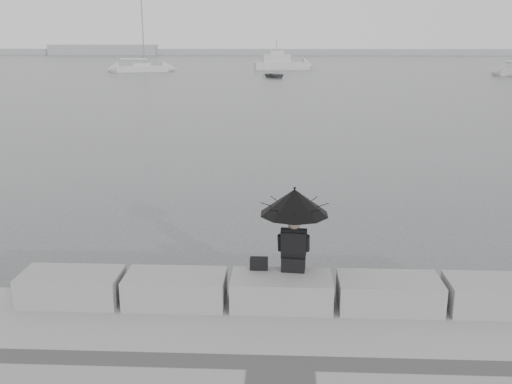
{
  "coord_description": "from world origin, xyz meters",
  "views": [
    {
      "loc": [
        -0.02,
        -8.81,
        4.66
      ],
      "look_at": [
        -0.56,
        3.0,
        1.45
      ],
      "focal_mm": 40.0,
      "sensor_mm": 36.0,
      "label": 1
    }
  ],
  "objects_px": {
    "sailboat_left": "(141,68)",
    "dinghy": "(275,75)",
    "motor_cruiser": "(282,63)",
    "seated_person": "(294,211)"
  },
  "relations": [
    {
      "from": "sailboat_left",
      "to": "dinghy",
      "type": "bearing_deg",
      "value": -50.77
    },
    {
      "from": "motor_cruiser",
      "to": "dinghy",
      "type": "relative_size",
      "value": 2.43
    },
    {
      "from": "seated_person",
      "to": "dinghy",
      "type": "bearing_deg",
      "value": 96.86
    },
    {
      "from": "sailboat_left",
      "to": "motor_cruiser",
      "type": "bearing_deg",
      "value": -0.35
    },
    {
      "from": "sailboat_left",
      "to": "dinghy",
      "type": "relative_size",
      "value": 3.69
    },
    {
      "from": "seated_person",
      "to": "dinghy",
      "type": "height_order",
      "value": "seated_person"
    },
    {
      "from": "sailboat_left",
      "to": "motor_cruiser",
      "type": "xyz_separation_m",
      "value": [
        19.85,
        6.86,
        0.36
      ]
    },
    {
      "from": "seated_person",
      "to": "motor_cruiser",
      "type": "xyz_separation_m",
      "value": [
        -0.38,
        79.72,
        -1.1
      ]
    },
    {
      "from": "motor_cruiser",
      "to": "dinghy",
      "type": "distance_m",
      "value": 18.52
    },
    {
      "from": "dinghy",
      "to": "sailboat_left",
      "type": "bearing_deg",
      "value": 109.77
    }
  ]
}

